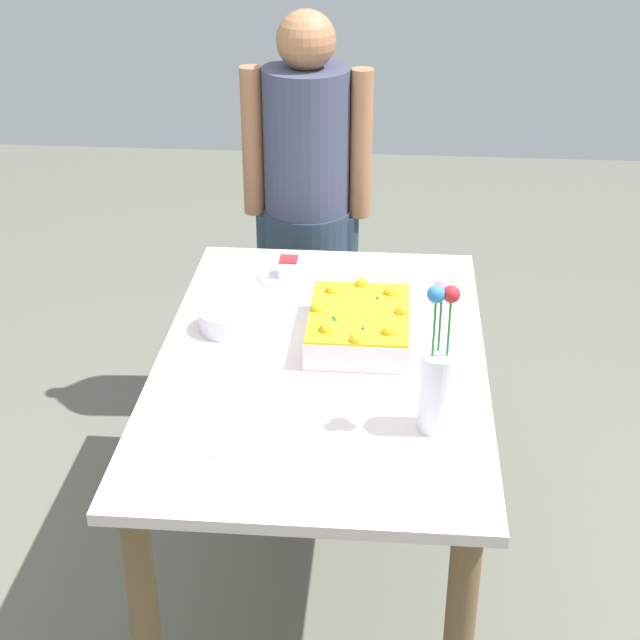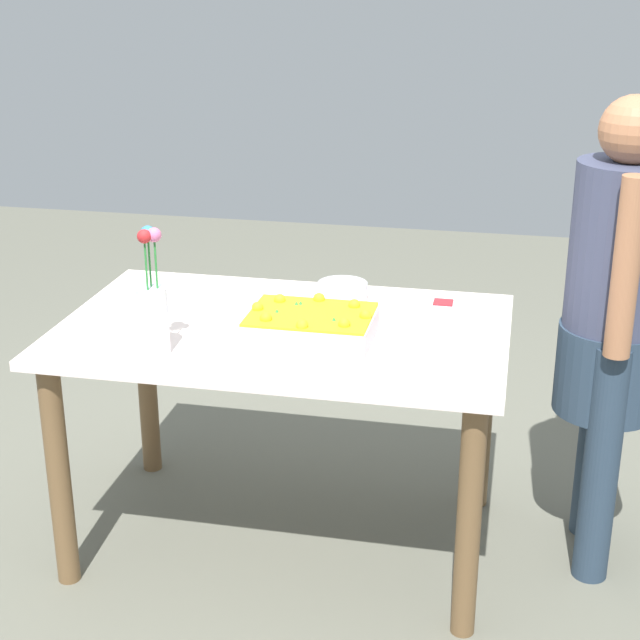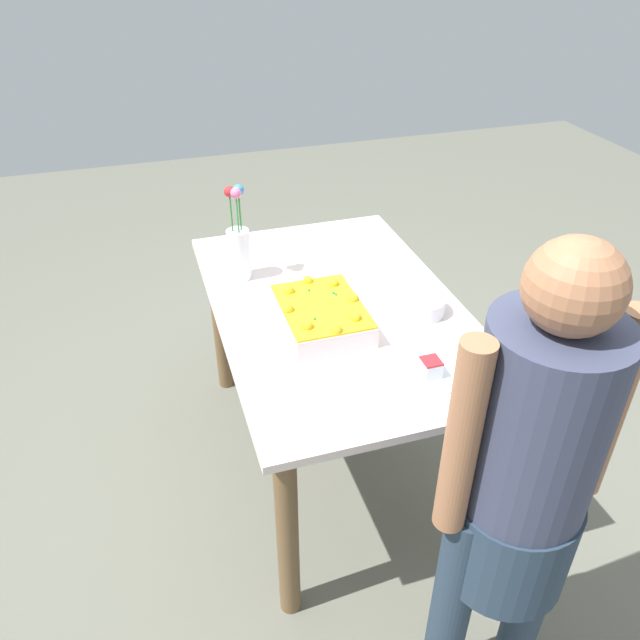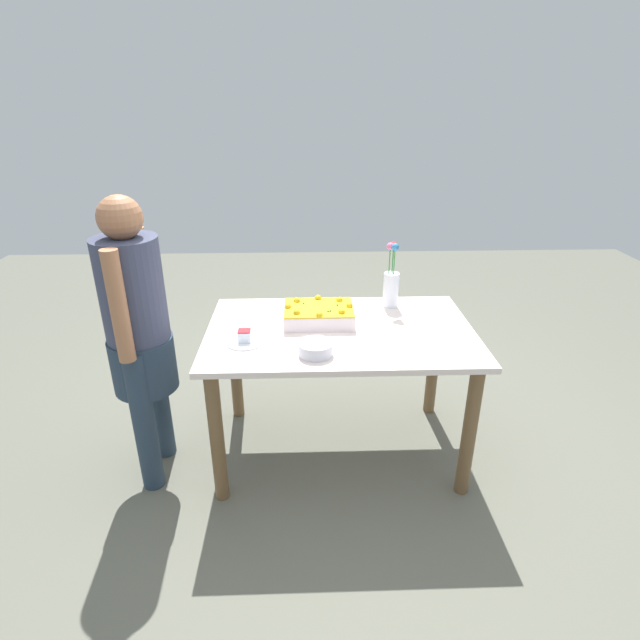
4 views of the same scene
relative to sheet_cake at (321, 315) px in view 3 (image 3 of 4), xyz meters
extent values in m
plane|color=#5F6053|center=(-0.11, 0.10, -0.82)|extent=(8.00, 8.00, 0.00)
cube|color=silver|center=(-0.11, 0.10, -0.06)|extent=(1.38, 0.88, 0.03)
cylinder|color=brown|center=(-0.73, -0.27, -0.44)|extent=(0.07, 0.07, 0.74)
cylinder|color=brown|center=(0.51, -0.27, -0.44)|extent=(0.07, 0.07, 0.74)
cylinder|color=brown|center=(-0.73, 0.46, -0.44)|extent=(0.07, 0.07, 0.74)
cylinder|color=brown|center=(0.51, 0.46, -0.44)|extent=(0.07, 0.07, 0.74)
cube|color=silver|center=(0.00, 0.00, -0.01)|extent=(0.37, 0.28, 0.08)
cube|color=gold|center=(0.00, 0.00, 0.04)|extent=(0.36, 0.27, 0.01)
sphere|color=gold|center=(0.16, 0.00, 0.05)|extent=(0.04, 0.04, 0.04)
sphere|color=gold|center=(0.12, 0.08, 0.05)|extent=(0.04, 0.04, 0.04)
sphere|color=gold|center=(0.00, 0.12, 0.05)|extent=(0.04, 0.04, 0.04)
sphere|color=gold|center=(-0.12, 0.08, 0.05)|extent=(0.04, 0.04, 0.04)
sphere|color=gold|center=(-0.16, 0.00, 0.05)|extent=(0.04, 0.04, 0.04)
sphere|color=gold|center=(-0.12, -0.08, 0.05)|extent=(0.04, 0.04, 0.04)
sphere|color=gold|center=(0.00, -0.12, 0.05)|extent=(0.04, 0.04, 0.04)
sphere|color=gold|center=(0.12, -0.08, 0.05)|extent=(0.04, 0.04, 0.04)
cone|color=#2D8438|center=(-0.05, 0.07, 0.04)|extent=(0.02, 0.02, 0.02)
cone|color=#2D8438|center=(-0.06, 0.06, 0.04)|extent=(0.02, 0.02, 0.02)
cone|color=#2D8438|center=(-0.10, -0.01, 0.04)|extent=(0.02, 0.02, 0.02)
cone|color=#2D8438|center=(0.08, -0.05, 0.04)|extent=(0.02, 0.02, 0.02)
cylinder|color=white|center=(0.37, 0.24, -0.04)|extent=(0.19, 0.19, 0.01)
cube|color=white|center=(0.37, 0.24, -0.01)|extent=(0.06, 0.06, 0.05)
cube|color=red|center=(0.37, 0.24, 0.02)|extent=(0.06, 0.06, 0.01)
cube|color=silver|center=(-0.50, 0.27, -0.04)|extent=(0.18, 0.08, 0.00)
cylinder|color=white|center=(-0.42, -0.20, 0.06)|extent=(0.09, 0.09, 0.20)
cylinder|color=#2D8438|center=(-0.40, -0.20, 0.23)|extent=(0.01, 0.01, 0.16)
sphere|color=#D26799|center=(-0.40, -0.20, 0.31)|extent=(0.04, 0.04, 0.04)
cylinder|color=#2D8438|center=(-0.42, -0.18, 0.23)|extent=(0.01, 0.01, 0.16)
sphere|color=#2F7BBA|center=(-0.42, -0.18, 0.31)|extent=(0.04, 0.04, 0.04)
cylinder|color=#2D8438|center=(-0.42, -0.22, 0.23)|extent=(0.01, 0.01, 0.16)
sphere|color=red|center=(-0.42, -0.22, 0.31)|extent=(0.04, 0.04, 0.04)
cylinder|color=silver|center=(0.03, 0.37, -0.01)|extent=(0.17, 0.17, 0.06)
cylinder|color=#28384A|center=(0.88, 0.36, -0.43)|extent=(0.11, 0.11, 0.78)
cylinder|color=#28384A|center=(0.88, 0.10, -0.43)|extent=(0.11, 0.11, 0.78)
cylinder|color=#28384A|center=(0.88, 0.23, -0.16)|extent=(0.31, 0.31, 0.28)
cylinder|color=#3A3F58|center=(0.88, 0.23, 0.22)|extent=(0.30, 0.30, 0.52)
sphere|color=#A26A48|center=(0.88, 0.23, 0.57)|extent=(0.20, 0.20, 0.20)
cylinder|color=#A26A48|center=(0.88, 0.41, 0.22)|extent=(0.08, 0.08, 0.52)
cylinder|color=#A26A48|center=(0.88, 0.04, 0.22)|extent=(0.08, 0.08, 0.52)
camera|label=1|loc=(-2.37, -0.08, 1.28)|focal=55.00mm
camera|label=2|loc=(0.59, -2.66, 1.05)|focal=55.00mm
camera|label=3|loc=(1.71, -0.54, 1.18)|focal=35.00mm
camera|label=4|loc=(0.08, 2.44, 1.06)|focal=28.00mm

